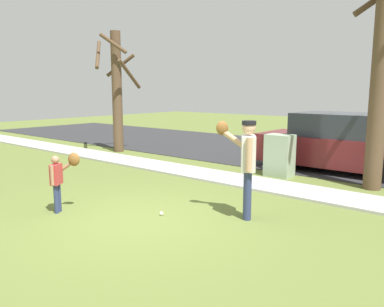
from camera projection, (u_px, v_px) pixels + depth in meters
name	position (u px, v px, depth m)	size (l,w,h in m)	color
ground_plane	(246.00, 184.00, 9.40)	(48.00, 48.00, 0.00)	olive
sidewalk_strip	(248.00, 182.00, 9.47)	(36.00, 1.20, 0.06)	#B2B2AD
road_surface	(324.00, 156.00, 13.26)	(36.00, 6.80, 0.02)	#2D2D30
person_adult	(246.00, 158.00, 6.71)	(0.88, 0.53, 1.75)	navy
person_child	(61.00, 175.00, 7.11)	(0.41, 0.58, 1.12)	navy
baseball	(161.00, 214.00, 7.01)	(0.07, 0.07, 0.07)	white
utility_cabinet	(279.00, 156.00, 10.16)	(0.69, 0.51, 1.12)	#9EB293
street_tree_near	(382.00, 50.00, 8.40)	(1.85, 1.89, 5.99)	brown
street_tree_far	(117.00, 88.00, 14.03)	(1.84, 1.88, 4.39)	brown
parked_suv_maroon	(343.00, 144.00, 10.76)	(4.70, 1.90, 1.63)	maroon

